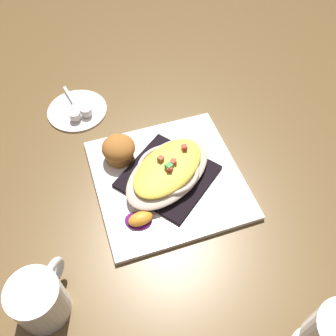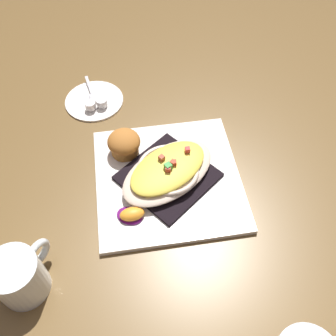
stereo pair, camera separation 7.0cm
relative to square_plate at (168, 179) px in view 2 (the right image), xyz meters
name	(u,v)px [view 2 (the right image)]	position (x,y,z in m)	size (l,w,h in m)	color
ground_plane	(168,181)	(0.00, 0.00, -0.01)	(2.60, 2.60, 0.00)	brown
square_plate	(168,179)	(0.00, 0.00, 0.00)	(0.28, 0.28, 0.01)	white
folded_napkin	(168,176)	(0.00, 0.00, 0.01)	(0.15, 0.15, 0.01)	black
gratin_dish	(168,170)	(0.00, 0.00, 0.03)	(0.23, 0.22, 0.05)	beige
muffin	(124,144)	(-0.09, 0.06, 0.03)	(0.07, 0.07, 0.05)	#A76C2D
orange_garnish	(131,214)	(-0.07, -0.09, 0.01)	(0.06, 0.05, 0.02)	#5C1361
coffee_mug	(20,278)	(-0.23, -0.21, 0.03)	(0.08, 0.10, 0.08)	silver
creamer_saucer	(94,100)	(-0.17, 0.22, 0.00)	(0.13, 0.13, 0.01)	white
spoon	(93,95)	(-0.17, 0.23, 0.01)	(0.04, 0.09, 0.01)	silver
creamer_cup_0	(90,105)	(-0.17, 0.19, 0.01)	(0.02, 0.02, 0.02)	white
creamer_cup_1	(102,102)	(-0.15, 0.20, 0.01)	(0.02, 0.02, 0.02)	white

